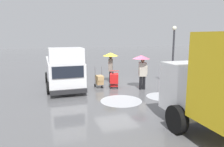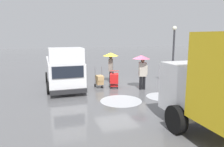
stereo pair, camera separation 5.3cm
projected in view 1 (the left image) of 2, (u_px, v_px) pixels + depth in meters
ground_plane at (116, 86)px, 13.91m from camera, size 90.00×90.00×0.00m
slush_patch_near_cluster at (207, 113)px, 9.08m from camera, size 2.29×2.29×0.01m
slush_patch_under_van at (121, 101)px, 10.80m from camera, size 2.11×2.11×0.01m
slush_patch_mid_street at (162, 96)px, 11.57m from camera, size 1.69×1.69×0.01m
cargo_van_parked_right at (64, 69)px, 13.39m from camera, size 2.25×5.36×2.60m
shopping_cart_vendor at (114, 79)px, 13.48m from camera, size 0.80×0.96×1.04m
hand_dolly_boxes at (100, 80)px, 13.42m from camera, size 0.53×0.71×1.32m
pedestrian_pink_side at (111, 60)px, 14.63m from camera, size 1.04×1.04×2.15m
pedestrian_black_side at (142, 64)px, 12.82m from camera, size 1.04×1.04×2.15m
street_lamp at (173, 50)px, 13.67m from camera, size 0.28×0.28×3.86m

